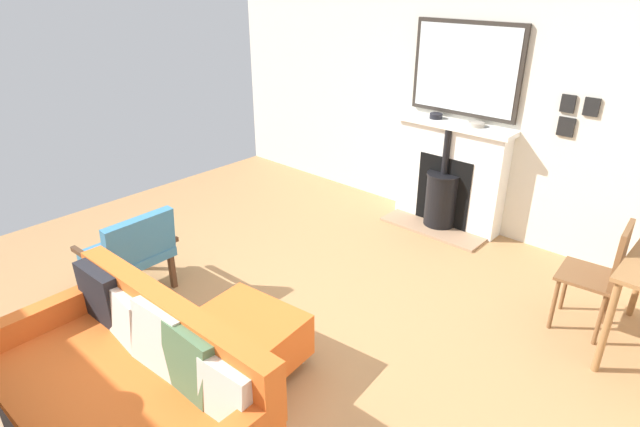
% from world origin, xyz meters
% --- Properties ---
extents(ground_plane, '(5.98, 6.38, 0.01)m').
position_xyz_m(ground_plane, '(0.00, 0.00, -0.00)').
color(ground_plane, '#A87A4C').
extents(wall_left, '(0.12, 6.38, 2.71)m').
position_xyz_m(wall_left, '(-2.99, 0.00, 1.36)').
color(wall_left, beige).
rests_on(wall_left, ground).
extents(fireplace, '(0.56, 1.25, 1.13)m').
position_xyz_m(fireplace, '(-2.78, 0.07, 0.50)').
color(fireplace, '#9E7A5B').
rests_on(fireplace, ground).
extents(mirror_over_mantel, '(0.04, 1.15, 0.91)m').
position_xyz_m(mirror_over_mantel, '(-2.90, 0.07, 1.64)').
color(mirror_over_mantel, '#2D2823').
extents(mantel_bowl_near, '(0.13, 0.13, 0.05)m').
position_xyz_m(mantel_bowl_near, '(-2.81, -0.16, 1.16)').
color(mantel_bowl_near, black).
rests_on(mantel_bowl_near, fireplace).
extents(mantel_bowl_far, '(0.16, 0.16, 0.04)m').
position_xyz_m(mantel_bowl_far, '(-2.81, 0.30, 1.15)').
color(mantel_bowl_far, '#9E9384').
rests_on(mantel_bowl_far, fireplace).
extents(sofa, '(0.94, 1.77, 0.84)m').
position_xyz_m(sofa, '(1.01, 0.24, 0.37)').
color(sofa, '#B2B2B7').
rests_on(sofa, ground).
extents(ottoman, '(0.62, 0.75, 0.41)m').
position_xyz_m(ottoman, '(0.13, 0.24, 0.25)').
color(ottoman, '#B2B2B7').
rests_on(ottoman, ground).
extents(armchair_accent, '(0.70, 0.61, 0.77)m').
position_xyz_m(armchair_accent, '(0.19, -1.16, 0.43)').
color(armchair_accent, '#4C3321').
rests_on(armchair_accent, ground).
extents(dining_chair_near_fireplace, '(0.43, 0.43, 0.91)m').
position_xyz_m(dining_chair_near_fireplace, '(-1.88, 1.86, 0.54)').
color(dining_chair_near_fireplace, brown).
rests_on(dining_chair_near_fireplace, ground).
extents(photo_gallery_row, '(0.02, 0.32, 0.37)m').
position_xyz_m(photo_gallery_row, '(-2.92, 1.14, 1.38)').
color(photo_gallery_row, black).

